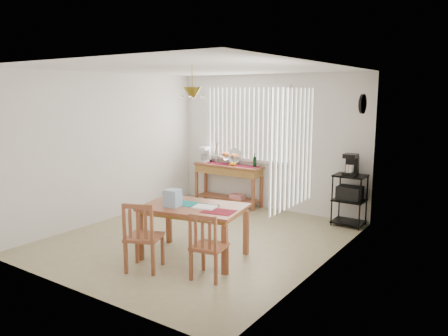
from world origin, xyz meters
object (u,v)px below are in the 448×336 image
Objects in this scene: sideboard at (228,175)px; dining_table at (194,212)px; chair_right at (208,247)px; cart_items at (351,165)px; chair_left at (143,237)px; wire_cart at (350,195)px.

sideboard reaches higher than dining_table.
chair_right reaches higher than dining_table.
sideboard is at bearing 179.65° from cart_items.
chair_left reaches higher than chair_right.
sideboard is 1.61× the size of chair_left.
dining_table is at bearing -65.59° from sideboard.
dining_table is at bearing 71.52° from chair_left.
cart_items is at bearing 77.51° from chair_right.
chair_left reaches higher than wire_cart.
wire_cart is 3.21m from chair_right.
sideboard is 3.55m from chair_left.
cart_items is (-0.00, 0.01, 0.52)m from wire_cart.
cart_items reaches higher than dining_table.
wire_cart is at bearing 77.47° from chair_right.
chair_left is at bearing -74.13° from sideboard.
wire_cart is at bearing 64.17° from dining_table.
wire_cart is 1.06× the size of chair_right.
wire_cart is at bearing -0.56° from sideboard.
chair_right is at bearing -39.02° from dining_table.
wire_cart is (2.50, -0.02, -0.09)m from sideboard.
chair_left is at bearing -114.24° from cart_items.
chair_right is at bearing -102.53° from wire_cart.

